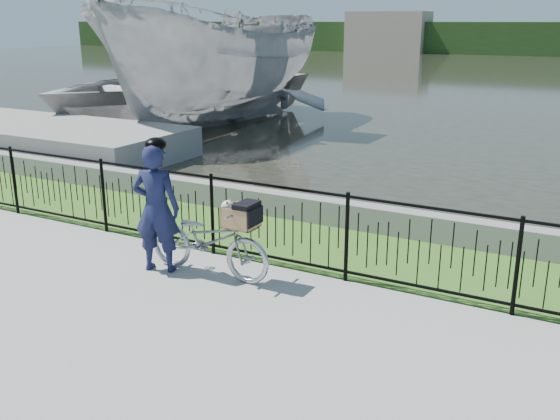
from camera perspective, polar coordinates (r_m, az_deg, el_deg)
The scene contains 11 objects.
ground at distance 7.10m, azimuth -6.72°, elevation -9.39°, with size 120.00×120.00×0.00m, color gray.
grass_strip at distance 9.17m, azimuth 2.63°, elevation -3.06°, with size 60.00×2.00×0.01m, color #3B6720.
water at distance 38.47m, azimuth 23.26°, elevation 10.93°, with size 120.00×120.00×0.00m, color #28281E.
quay_wall at distance 9.97m, azimuth 5.16°, elevation -0.26°, with size 60.00×0.30×0.40m, color gray.
fence at distance 8.14m, azimuth -0.40°, elevation -1.40°, with size 14.00×0.06×1.15m, color black, non-canonical shape.
far_building_left at distance 66.81m, azimuth 9.86°, elevation 15.74°, with size 8.00×4.00×4.00m, color #A09081.
dock at distance 17.61m, azimuth -23.53°, elevation 6.44°, with size 10.00×3.00×0.70m, color gray.
bicycle_rig at distance 7.96m, azimuth -6.49°, elevation -2.67°, with size 1.78×0.62×1.06m.
cyclist at distance 8.09m, azimuth -11.25°, elevation 0.32°, with size 0.70×0.56×1.75m.
boat_near at distance 18.79m, azimuth -5.54°, elevation 13.34°, with size 3.85×9.71×5.52m.
boat_far at distance 20.87m, azimuth -9.22°, elevation 10.94°, with size 8.94×11.15×2.06m.
Camera 1 is at (3.73, -5.16, 3.14)m, focal length 40.00 mm.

